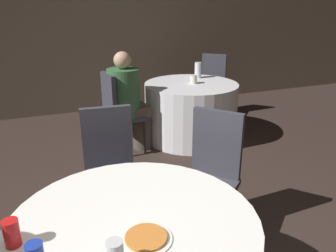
{
  "coord_description": "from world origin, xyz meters",
  "views": [
    {
      "loc": [
        -0.41,
        -1.22,
        1.68
      ],
      "look_at": [
        0.43,
        0.89,
        0.84
      ],
      "focal_mm": 35.0,
      "sensor_mm": 36.0,
      "label": 1
    }
  ],
  "objects_px": {
    "bottle_far": "(198,70)",
    "chair_near_north": "(110,160)",
    "person_green_jacket": "(129,101)",
    "chair_far_west": "(116,107)",
    "soda_can_red": "(12,233)",
    "table_far": "(191,111)",
    "chair_near_northeast": "(212,165)",
    "pizza_plate_near": "(146,238)",
    "chair_far_northeast": "(212,81)"
  },
  "relations": [
    {
      "from": "person_green_jacket",
      "to": "table_far",
      "type": "bearing_deg",
      "value": 90.0
    },
    {
      "from": "chair_near_north",
      "to": "chair_far_northeast",
      "type": "distance_m",
      "value": 3.02
    },
    {
      "from": "bottle_far",
      "to": "person_green_jacket",
      "type": "bearing_deg",
      "value": -160.72
    },
    {
      "from": "chair_far_west",
      "to": "chair_far_northeast",
      "type": "bearing_deg",
      "value": 109.45
    },
    {
      "from": "person_green_jacket",
      "to": "pizza_plate_near",
      "type": "height_order",
      "value": "person_green_jacket"
    },
    {
      "from": "table_far",
      "to": "pizza_plate_near",
      "type": "xyz_separation_m",
      "value": [
        -1.46,
        -2.61,
        0.38
      ]
    },
    {
      "from": "pizza_plate_near",
      "to": "bottle_far",
      "type": "relative_size",
      "value": 1.07
    },
    {
      "from": "pizza_plate_near",
      "to": "soda_can_red",
      "type": "relative_size",
      "value": 1.86
    },
    {
      "from": "soda_can_red",
      "to": "bottle_far",
      "type": "height_order",
      "value": "bottle_far"
    },
    {
      "from": "pizza_plate_near",
      "to": "chair_near_northeast",
      "type": "bearing_deg",
      "value": 46.07
    },
    {
      "from": "chair_far_west",
      "to": "person_green_jacket",
      "type": "xyz_separation_m",
      "value": [
        0.16,
        0.02,
        0.05
      ]
    },
    {
      "from": "table_far",
      "to": "pizza_plate_near",
      "type": "height_order",
      "value": "pizza_plate_near"
    },
    {
      "from": "chair_near_northeast",
      "to": "pizza_plate_near",
      "type": "xyz_separation_m",
      "value": [
        -0.77,
        -0.8,
        0.18
      ]
    },
    {
      "from": "chair_near_north",
      "to": "bottle_far",
      "type": "relative_size",
      "value": 4.57
    },
    {
      "from": "chair_far_west",
      "to": "pizza_plate_near",
      "type": "bearing_deg",
      "value": -17.05
    },
    {
      "from": "table_far",
      "to": "chair_far_west",
      "type": "relative_size",
      "value": 1.24
    },
    {
      "from": "chair_far_northeast",
      "to": "person_green_jacket",
      "type": "xyz_separation_m",
      "value": [
        -1.57,
        -0.83,
        0.05
      ]
    },
    {
      "from": "chair_far_northeast",
      "to": "person_green_jacket",
      "type": "height_order",
      "value": "person_green_jacket"
    },
    {
      "from": "person_green_jacket",
      "to": "soda_can_red",
      "type": "distance_m",
      "value": 2.6
    },
    {
      "from": "chair_far_west",
      "to": "bottle_far",
      "type": "bearing_deg",
      "value": 100.9
    },
    {
      "from": "table_far",
      "to": "chair_near_north",
      "type": "height_order",
      "value": "chair_near_north"
    },
    {
      "from": "chair_far_west",
      "to": "person_green_jacket",
      "type": "relative_size",
      "value": 0.81
    },
    {
      "from": "chair_near_north",
      "to": "chair_far_northeast",
      "type": "xyz_separation_m",
      "value": [
        2.09,
        2.18,
        0.0
      ]
    },
    {
      "from": "table_far",
      "to": "soda_can_red",
      "type": "bearing_deg",
      "value": -129.09
    },
    {
      "from": "pizza_plate_near",
      "to": "soda_can_red",
      "type": "height_order",
      "value": "soda_can_red"
    },
    {
      "from": "bottle_far",
      "to": "chair_near_north",
      "type": "bearing_deg",
      "value": -132.95
    },
    {
      "from": "table_far",
      "to": "bottle_far",
      "type": "height_order",
      "value": "bottle_far"
    },
    {
      "from": "table_far",
      "to": "chair_far_northeast",
      "type": "bearing_deg",
      "value": 45.78
    },
    {
      "from": "table_far",
      "to": "pizza_plate_near",
      "type": "relative_size",
      "value": 5.28
    },
    {
      "from": "chair_near_northeast",
      "to": "bottle_far",
      "type": "xyz_separation_m",
      "value": [
        0.92,
        2.09,
        0.28
      ]
    },
    {
      "from": "chair_near_northeast",
      "to": "chair_near_north",
      "type": "height_order",
      "value": "same"
    },
    {
      "from": "chair_far_west",
      "to": "soda_can_red",
      "type": "xyz_separation_m",
      "value": [
        -0.97,
        -2.32,
        0.23
      ]
    },
    {
      "from": "person_green_jacket",
      "to": "chair_near_north",
      "type": "bearing_deg",
      "value": -28.09
    },
    {
      "from": "table_far",
      "to": "chair_near_northeast",
      "type": "distance_m",
      "value": 1.95
    },
    {
      "from": "chair_near_north",
      "to": "person_green_jacket",
      "type": "height_order",
      "value": "person_green_jacket"
    },
    {
      "from": "chair_near_northeast",
      "to": "person_green_jacket",
      "type": "distance_m",
      "value": 1.72
    },
    {
      "from": "soda_can_red",
      "to": "person_green_jacket",
      "type": "bearing_deg",
      "value": 64.24
    },
    {
      "from": "chair_near_north",
      "to": "person_green_jacket",
      "type": "distance_m",
      "value": 1.44
    },
    {
      "from": "chair_near_north",
      "to": "soda_can_red",
      "type": "height_order",
      "value": "chair_near_north"
    },
    {
      "from": "chair_near_northeast",
      "to": "bottle_far",
      "type": "relative_size",
      "value": 4.57
    },
    {
      "from": "chair_near_north",
      "to": "chair_far_west",
      "type": "distance_m",
      "value": 1.38
    },
    {
      "from": "pizza_plate_near",
      "to": "bottle_far",
      "type": "height_order",
      "value": "bottle_far"
    },
    {
      "from": "chair_far_northeast",
      "to": "pizza_plate_near",
      "type": "distance_m",
      "value": 3.99
    },
    {
      "from": "pizza_plate_near",
      "to": "bottle_far",
      "type": "bearing_deg",
      "value": 59.69
    },
    {
      "from": "chair_near_north",
      "to": "chair_far_west",
      "type": "xyz_separation_m",
      "value": [
        0.36,
        1.33,
        0.0
      ]
    },
    {
      "from": "pizza_plate_near",
      "to": "chair_near_north",
      "type": "bearing_deg",
      "value": 85.95
    },
    {
      "from": "chair_far_northeast",
      "to": "pizza_plate_near",
      "type": "relative_size",
      "value": 4.27
    },
    {
      "from": "table_far",
      "to": "person_green_jacket",
      "type": "height_order",
      "value": "person_green_jacket"
    },
    {
      "from": "pizza_plate_near",
      "to": "soda_can_red",
      "type": "distance_m",
      "value": 0.55
    },
    {
      "from": "chair_near_northeast",
      "to": "pizza_plate_near",
      "type": "relative_size",
      "value": 4.27
    }
  ]
}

